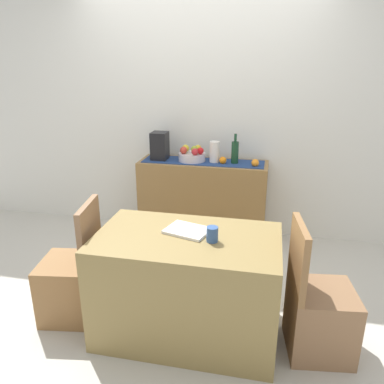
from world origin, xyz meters
name	(u,v)px	position (x,y,z in m)	size (l,w,h in m)	color
ground_plane	(175,283)	(0.00, 0.00, -0.01)	(6.40, 6.40, 0.02)	beige
room_wall_rear	(202,108)	(0.00, 1.18, 1.35)	(6.40, 0.06, 2.70)	silver
sideboard_console	(203,200)	(0.07, 0.92, 0.42)	(1.31, 0.42, 0.84)	olive
table_runner	(203,162)	(0.07, 0.92, 0.84)	(1.23, 0.32, 0.01)	navy
fruit_bowl	(192,157)	(-0.05, 0.92, 0.89)	(0.27, 0.27, 0.08)	silver
apple_front	(198,148)	(0.00, 0.99, 0.96)	(0.07, 0.07, 0.07)	gold
apple_rear	(186,148)	(-0.12, 0.95, 0.97)	(0.08, 0.08, 0.08)	gold
apple_right	(184,150)	(-0.12, 0.88, 0.96)	(0.07, 0.07, 0.07)	#BE3A2C
apple_center	(200,151)	(0.05, 0.89, 0.96)	(0.07, 0.07, 0.07)	red
apple_left	(194,152)	(0.00, 0.84, 0.96)	(0.07, 0.07, 0.07)	#B6272D
apple_upper	(195,149)	(-0.02, 0.93, 0.96)	(0.07, 0.07, 0.07)	#8FA62D
wine_bottle	(235,152)	(0.39, 0.92, 0.96)	(0.07, 0.07, 0.30)	#163C24
coffee_maker	(160,146)	(-0.39, 0.92, 0.98)	(0.16, 0.18, 0.29)	black
ceramic_vase	(215,152)	(0.18, 0.92, 0.95)	(0.10, 0.10, 0.21)	silver
orange_loose_far	(255,163)	(0.60, 0.85, 0.88)	(0.07, 0.07, 0.07)	orange
orange_loose_end	(223,160)	(0.28, 0.88, 0.88)	(0.07, 0.07, 0.07)	orange
dining_table	(187,285)	(0.24, -0.58, 0.37)	(1.21, 0.71, 0.74)	olive
open_book	(187,230)	(0.22, -0.51, 0.75)	(0.28, 0.21, 0.02)	white
coffee_cup	(212,234)	(0.41, -0.62, 0.79)	(0.07, 0.07, 0.10)	#315390
chair_near_window	(73,283)	(-0.63, -0.58, 0.27)	(0.46, 0.46, 0.90)	olive
chair_by_corner	(318,315)	(1.11, -0.58, 0.27)	(0.45, 0.45, 0.90)	#896242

